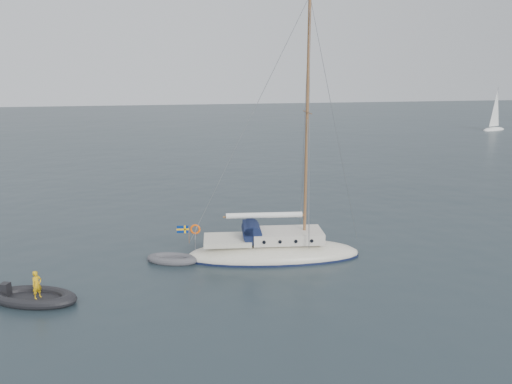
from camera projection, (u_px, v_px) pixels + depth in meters
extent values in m
plane|color=black|center=(253.00, 250.00, 29.67)|extent=(300.00, 300.00, 0.00)
ellipsoid|color=silver|center=(274.00, 255.00, 28.42)|extent=(9.84, 3.06, 1.64)
cube|color=silver|center=(287.00, 235.00, 28.33)|extent=(3.94, 2.08, 0.60)
cube|color=silver|center=(228.00, 242.00, 27.60)|extent=(2.62, 2.08, 0.27)
cylinder|color=#111A38|center=(252.00, 232.00, 27.80)|extent=(1.05, 1.80, 1.05)
cube|color=#111A38|center=(248.00, 229.00, 27.70)|extent=(0.49, 1.80, 0.44)
cylinder|color=brown|center=(306.00, 124.00, 27.12)|extent=(0.16, 0.16, 13.12)
cylinder|color=brown|center=(306.00, 112.00, 26.97)|extent=(0.05, 2.41, 0.05)
cylinder|color=brown|center=(265.00, 217.00, 27.76)|extent=(4.59, 0.11, 0.11)
cylinder|color=white|center=(265.00, 216.00, 27.75)|extent=(4.27, 0.31, 0.31)
cylinder|color=gray|center=(196.00, 237.00, 27.09)|extent=(0.04, 2.41, 0.04)
torus|color=#FF5907|center=(194.00, 233.00, 27.70)|extent=(0.59, 0.11, 0.59)
cylinder|color=brown|center=(189.00, 239.00, 27.03)|extent=(0.03, 0.03, 0.98)
cube|color=navy|center=(183.00, 234.00, 26.88)|extent=(0.66, 0.02, 0.42)
cube|color=#FFB40D|center=(183.00, 234.00, 26.88)|extent=(0.68, 0.03, 0.10)
cube|color=#FFB40D|center=(185.00, 234.00, 26.90)|extent=(0.10, 0.03, 0.44)
cylinder|color=black|center=(258.00, 231.00, 29.00)|extent=(0.20, 0.07, 0.20)
cylinder|color=black|center=(267.00, 243.00, 27.01)|extent=(0.20, 0.07, 0.20)
cylinder|color=black|center=(273.00, 230.00, 29.20)|extent=(0.20, 0.07, 0.20)
cylinder|color=black|center=(283.00, 241.00, 27.21)|extent=(0.20, 0.07, 0.20)
cylinder|color=black|center=(287.00, 229.00, 29.40)|extent=(0.20, 0.07, 0.20)
cylinder|color=black|center=(298.00, 240.00, 27.42)|extent=(0.20, 0.07, 0.20)
cylinder|color=black|center=(301.00, 228.00, 29.60)|extent=(0.20, 0.07, 0.20)
cylinder|color=black|center=(313.00, 239.00, 27.62)|extent=(0.20, 0.07, 0.20)
cube|color=#545459|center=(172.00, 260.00, 27.69)|extent=(1.77, 0.73, 0.10)
cube|color=black|center=(34.00, 299.00, 22.87)|extent=(2.59, 1.08, 0.13)
cube|color=black|center=(0.00, 295.00, 22.47)|extent=(0.38, 0.38, 0.65)
imported|color=gold|center=(38.00, 284.00, 22.76)|extent=(0.46, 0.56, 1.31)
ellipsoid|color=white|center=(494.00, 130.00, 93.57)|extent=(6.28, 2.09, 1.05)
cylinder|color=gray|center=(496.00, 108.00, 92.62)|extent=(0.10, 0.10, 7.33)
cone|color=white|center=(496.00, 108.00, 92.60)|extent=(3.35, 3.35, 6.80)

